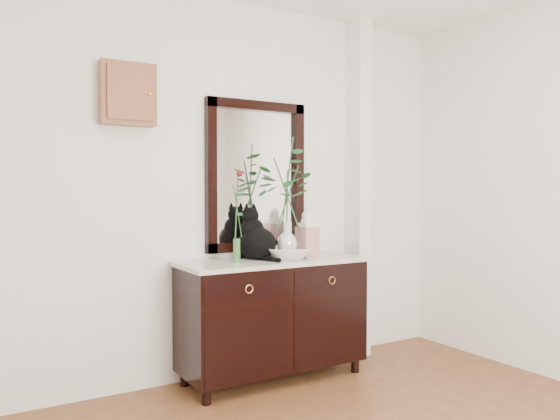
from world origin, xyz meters
TOP-DOWN VIEW (x-y plane):
  - wall_back at (0.00, 1.98)m, footprint 3.60×0.04m
  - pilaster at (1.00, 1.90)m, footprint 0.12×0.20m
  - sideboard at (0.10, 1.73)m, footprint 1.33×0.52m
  - wall_mirror at (0.10, 1.97)m, footprint 0.80×0.06m
  - key_cabinet at (-0.85, 1.94)m, footprint 0.35×0.10m
  - cat at (0.01, 1.79)m, footprint 0.34×0.38m
  - lotus_bowl at (0.20, 1.70)m, footprint 0.41×0.41m
  - vase_branches at (0.20, 1.70)m, footprint 0.45×0.45m
  - bud_vase_rose at (-0.20, 1.69)m, footprint 0.08×0.08m
  - ginger_jar at (0.40, 1.74)m, footprint 0.14×0.14m

SIDE VIEW (x-z plane):
  - sideboard at x=0.10m, z-range 0.06..0.88m
  - lotus_bowl at x=0.20m, z-range 0.85..0.93m
  - ginger_jar at x=0.40m, z-range 0.85..1.20m
  - cat at x=0.01m, z-range 0.85..1.23m
  - bud_vase_rose at x=-0.20m, z-range 0.85..1.48m
  - vase_branches at x=0.20m, z-range 0.87..1.72m
  - wall_back at x=0.00m, z-range 0.00..2.70m
  - pilaster at x=1.00m, z-range 0.00..2.70m
  - wall_mirror at x=0.10m, z-range 0.89..1.99m
  - key_cabinet at x=-0.85m, z-range 1.75..2.15m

